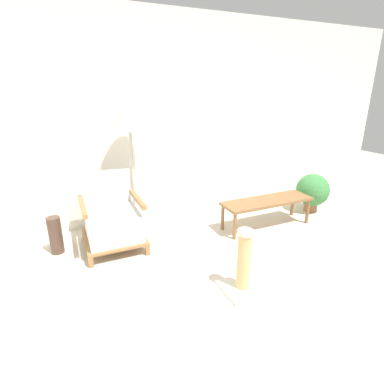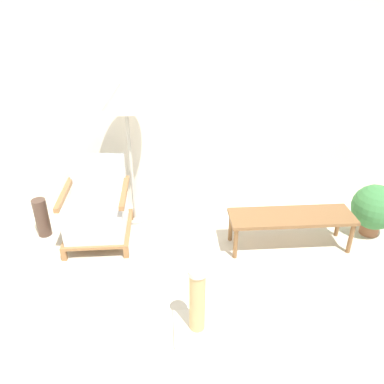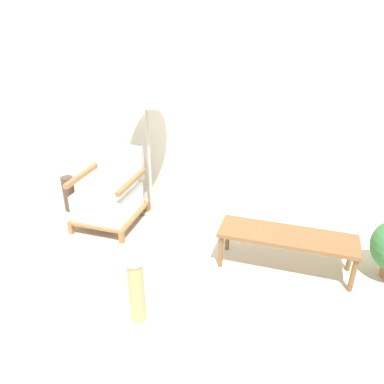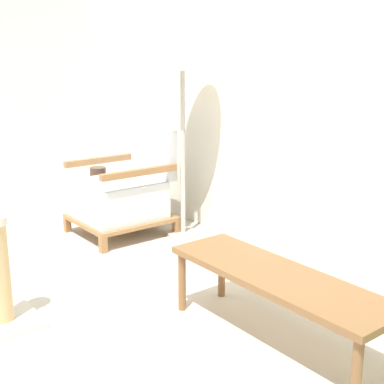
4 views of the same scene
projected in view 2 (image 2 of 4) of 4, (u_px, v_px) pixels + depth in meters
ground_plane at (184, 355)px, 2.73m from camera, size 14.00×14.00×0.00m
wall_back at (172, 95)px, 4.01m from camera, size 8.00×0.06×2.70m
armchair at (97, 211)px, 3.87m from camera, size 0.66×0.71×0.84m
floor_lamp at (125, 99)px, 3.67m from camera, size 0.48×0.48×1.60m
coffee_table at (291, 219)px, 3.73m from camera, size 1.24×0.38×0.38m
vase at (42, 217)px, 3.98m from camera, size 0.15×0.15×0.43m
potted_plant at (375, 208)px, 3.94m from camera, size 0.48×0.48×0.57m
scratching_post at (197, 308)px, 2.83m from camera, size 0.36×0.36×0.61m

